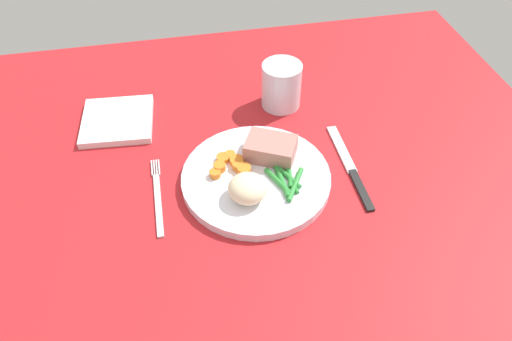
% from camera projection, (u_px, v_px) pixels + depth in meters
% --- Properties ---
extents(dining_table, '(1.20, 0.90, 0.02)m').
position_uv_depth(dining_table, '(232.00, 172.00, 0.82)').
color(dining_table, red).
rests_on(dining_table, ground).
extents(dinner_plate, '(0.25, 0.25, 0.02)m').
position_uv_depth(dinner_plate, '(256.00, 178.00, 0.78)').
color(dinner_plate, white).
rests_on(dinner_plate, dining_table).
extents(meat_portion, '(0.10, 0.09, 0.03)m').
position_uv_depth(meat_portion, '(271.00, 149.00, 0.79)').
color(meat_portion, '#B2756B').
rests_on(meat_portion, dinner_plate).
extents(mashed_potatoes, '(0.06, 0.06, 0.04)m').
position_uv_depth(mashed_potatoes, '(248.00, 188.00, 0.73)').
color(mashed_potatoes, beige).
rests_on(mashed_potatoes, dinner_plate).
extents(carrot_slices, '(0.07, 0.06, 0.01)m').
position_uv_depth(carrot_slices, '(231.00, 165.00, 0.78)').
color(carrot_slices, orange).
rests_on(carrot_slices, dinner_plate).
extents(green_beans, '(0.06, 0.10, 0.01)m').
position_uv_depth(green_beans, '(285.00, 178.00, 0.76)').
color(green_beans, '#2D8C38').
rests_on(green_beans, dinner_plate).
extents(fork, '(0.01, 0.17, 0.00)m').
position_uv_depth(fork, '(158.00, 196.00, 0.76)').
color(fork, silver).
rests_on(fork, dining_table).
extents(knife, '(0.02, 0.20, 0.01)m').
position_uv_depth(knife, '(350.00, 168.00, 0.81)').
color(knife, black).
rests_on(knife, dining_table).
extents(water_glass, '(0.08, 0.08, 0.09)m').
position_uv_depth(water_glass, '(281.00, 88.00, 0.90)').
color(water_glass, silver).
rests_on(water_glass, dining_table).
extents(napkin, '(0.14, 0.14, 0.01)m').
position_uv_depth(napkin, '(118.00, 121.00, 0.89)').
color(napkin, white).
rests_on(napkin, dining_table).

